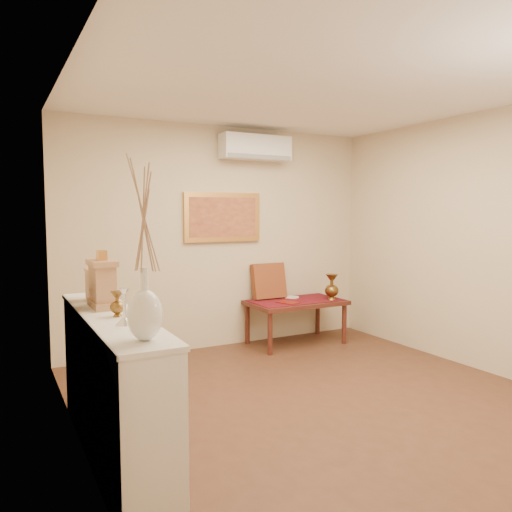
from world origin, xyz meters
TOP-DOWN VIEW (x-y plane):
  - floor at (0.00, 0.00)m, footprint 4.50×4.50m
  - ceiling at (0.00, 0.00)m, footprint 4.50×4.50m
  - wall_back at (0.00, 2.25)m, footprint 4.00×0.02m
  - wall_left at (-2.00, 0.00)m, footprint 0.02×4.50m
  - wall_right at (2.00, 0.00)m, footprint 0.02×4.50m
  - white_vase at (-1.81, -0.79)m, footprint 0.19×0.19m
  - candlestick at (-1.82, -0.36)m, footprint 0.11×0.11m
  - brass_urn_small at (-1.80, -0.10)m, footprint 0.10×0.10m
  - table_cloth at (0.85, 1.88)m, footprint 1.14×0.59m
  - brass_urn_tall at (1.27, 1.70)m, footprint 0.18×0.18m
  - plate at (0.90, 2.06)m, footprint 0.19×0.19m
  - menu at (0.66, 1.75)m, footprint 0.25×0.29m
  - cushion at (0.60, 2.14)m, footprint 0.45×0.19m
  - display_ledge at (-1.82, 0.00)m, footprint 0.37×2.02m
  - mantel_clock at (-1.82, 0.27)m, footprint 0.17×0.36m
  - wooden_chest at (-1.80, 0.60)m, footprint 0.16×0.21m
  - low_table at (0.85, 1.88)m, footprint 1.20×0.70m
  - painting at (0.00, 2.22)m, footprint 1.00×0.06m
  - ac_unit at (0.40, 2.12)m, footprint 0.90×0.25m

SIDE VIEW (x-z plane):
  - floor at x=0.00m, z-range 0.00..0.00m
  - low_table at x=0.85m, z-range 0.21..0.76m
  - display_ledge at x=-1.82m, z-range 0.00..0.98m
  - table_cloth at x=0.85m, z-range 0.55..0.56m
  - plate at x=0.90m, z-range 0.56..0.57m
  - menu at x=0.66m, z-range 0.56..0.57m
  - brass_urn_tall at x=1.27m, z-range 0.56..0.95m
  - cushion at x=0.60m, z-range 0.55..1.01m
  - brass_urn_small at x=-1.80m, z-range 0.98..1.20m
  - candlestick at x=-1.82m, z-range 0.98..1.20m
  - wooden_chest at x=-1.80m, z-range 0.98..1.22m
  - mantel_clock at x=-1.82m, z-range 0.95..1.36m
  - wall_back at x=0.00m, z-range 0.00..2.70m
  - wall_left at x=-2.00m, z-range 0.00..2.70m
  - wall_right at x=2.00m, z-range 0.00..2.70m
  - white_vase at x=-1.81m, z-range 0.98..1.97m
  - painting at x=0.00m, z-range 1.30..1.90m
  - ac_unit at x=0.40m, z-range 2.30..2.60m
  - ceiling at x=0.00m, z-range 2.70..2.70m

